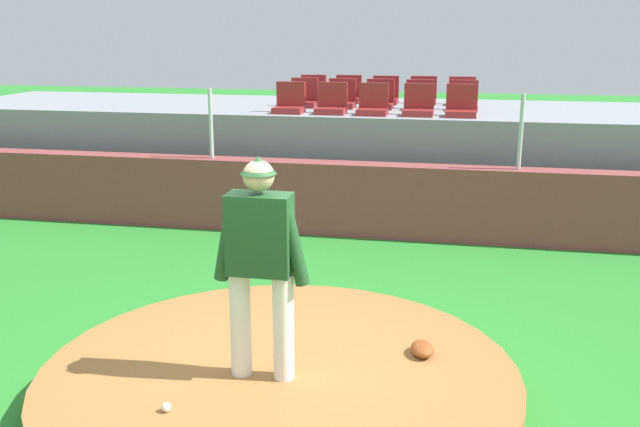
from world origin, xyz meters
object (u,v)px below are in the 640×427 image
stadium_chair_1 (332,104)px  stadium_chair_13 (423,95)px  baseball (166,407)px  stadium_chair_7 (380,99)px  fielding_glove (422,349)px  stadium_chair_8 (420,100)px  stadium_chair_5 (304,98)px  stadium_chair_9 (463,101)px  stadium_chair_10 (313,94)px  stadium_chair_3 (418,106)px  stadium_chair_14 (462,96)px  stadium_chair_12 (385,95)px  stadium_chair_6 (342,99)px  stadium_chair_2 (373,105)px  stadium_chair_4 (461,106)px  stadium_chair_0 (290,103)px  stadium_chair_11 (348,94)px  pitcher (260,253)px

stadium_chair_1 → stadium_chair_13: (1.38, 1.82, 0.00)m
baseball → stadium_chair_7: stadium_chair_7 is taller
stadium_chair_7 → fielding_glove: bearing=100.1°
stadium_chair_7 → stadium_chair_8: 0.69m
stadium_chair_13 → stadium_chair_1: bearing=52.9°
stadium_chair_5 → stadium_chair_9: (2.79, -0.01, 0.00)m
stadium_chair_1 → stadium_chair_10: (-0.69, 1.78, 0.00)m
stadium_chair_1 → stadium_chair_9: size_ratio=1.00×
stadium_chair_3 → stadium_chair_14: 1.90m
stadium_chair_8 → stadium_chair_12: bearing=-52.4°
fielding_glove → stadium_chair_6: size_ratio=0.60×
stadium_chair_8 → stadium_chair_10: size_ratio=1.00×
stadium_chair_1 → stadium_chair_9: 2.30m
stadium_chair_1 → fielding_glove: bearing=108.1°
stadium_chair_1 → stadium_chair_14: same height
baseball → stadium_chair_2: bearing=84.9°
stadium_chair_3 → stadium_chair_6: bearing=-32.1°
stadium_chair_7 → stadium_chair_4: bearing=147.4°
baseball → stadium_chair_10: stadium_chair_10 is taller
stadium_chair_0 → stadium_chair_6: same height
stadium_chair_14 → stadium_chair_6: bearing=23.8°
stadium_chair_2 → stadium_chair_3: (0.73, 0.03, 0.00)m
stadium_chair_10 → stadium_chair_6: bearing=128.5°
baseball → stadium_chair_11: stadium_chair_11 is taller
pitcher → stadium_chair_8: stadium_chair_8 is taller
stadium_chair_4 → stadium_chair_8: 1.10m
stadium_chair_0 → stadium_chair_9: size_ratio=1.00×
stadium_chair_0 → stadium_chair_12: bearing=-127.8°
baseball → stadium_chair_5: stadium_chair_5 is taller
pitcher → stadium_chair_1: (-0.60, 6.37, 0.51)m
pitcher → stadium_chair_8: size_ratio=3.67×
stadium_chair_3 → stadium_chair_13: bearing=-88.9°
stadium_chair_3 → stadium_chair_10: same height
fielding_glove → stadium_chair_2: 6.03m
stadium_chair_0 → stadium_chair_12: size_ratio=1.00×
pitcher → fielding_glove: size_ratio=6.12×
fielding_glove → stadium_chair_10: bearing=-170.8°
stadium_chair_13 → stadium_chair_3: bearing=91.1°
stadium_chair_11 → stadium_chair_3: bearing=128.4°
stadium_chair_6 → stadium_chair_14: same height
stadium_chair_4 → stadium_chair_10: 3.29m
baseball → stadium_chair_8: bearing=80.5°
stadium_chair_4 → stadium_chair_11: same height
stadium_chair_7 → stadium_chair_8: same height
fielding_glove → stadium_chair_11: size_ratio=0.60×
pitcher → stadium_chair_9: bearing=78.3°
stadium_chair_1 → stadium_chair_5: (-0.68, 0.93, 0.00)m
stadium_chair_9 → stadium_chair_13: (-0.73, 0.90, 0.00)m
stadium_chair_5 → stadium_chair_10: size_ratio=1.00×
stadium_chair_12 → stadium_chair_14: (1.39, 0.03, 0.00)m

